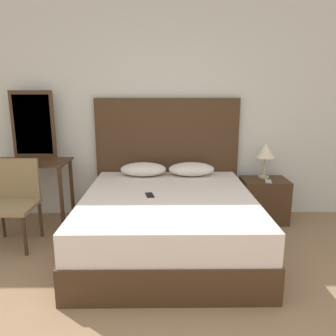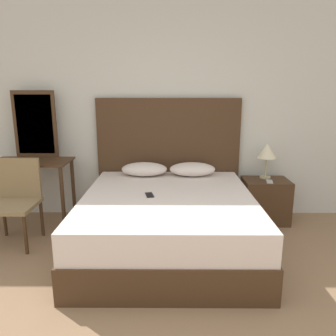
{
  "view_description": "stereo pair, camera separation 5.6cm",
  "coord_description": "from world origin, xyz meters",
  "px_view_note": "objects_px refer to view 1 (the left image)",
  "views": [
    {
      "loc": [
        -0.07,
        -1.38,
        1.61
      ],
      "look_at": [
        -0.03,
        1.83,
        0.84
      ],
      "focal_mm": 35.0,
      "sensor_mm": 36.0,
      "label": 1
    },
    {
      "loc": [
        -0.01,
        -1.38,
        1.61
      ],
      "look_at": [
        -0.03,
        1.83,
        0.84
      ],
      "focal_mm": 35.0,
      "sensor_mm": 36.0,
      "label": 2
    }
  ],
  "objects_px": {
    "phone_on_bed": "(150,195)",
    "nightstand": "(264,200)",
    "bed": "(168,222)",
    "table_lamp": "(265,152)",
    "vanity_desk": "(30,173)",
    "chair": "(14,197)",
    "phone_on_nightstand": "(268,181)"
  },
  "relations": [
    {
      "from": "phone_on_bed",
      "to": "nightstand",
      "type": "distance_m",
      "value": 1.62
    },
    {
      "from": "nightstand",
      "to": "phone_on_bed",
      "type": "bearing_deg",
      "value": -150.91
    },
    {
      "from": "bed",
      "to": "table_lamp",
      "type": "relative_size",
      "value": 4.4
    },
    {
      "from": "bed",
      "to": "vanity_desk",
      "type": "xyz_separation_m",
      "value": [
        -1.63,
        0.65,
        0.35
      ]
    },
    {
      "from": "bed",
      "to": "chair",
      "type": "distance_m",
      "value": 1.65
    },
    {
      "from": "bed",
      "to": "phone_on_bed",
      "type": "relative_size",
      "value": 11.84
    },
    {
      "from": "bed",
      "to": "nightstand",
      "type": "xyz_separation_m",
      "value": [
        1.2,
        0.74,
        -0.02
      ]
    },
    {
      "from": "nightstand",
      "to": "phone_on_nightstand",
      "type": "height_order",
      "value": "phone_on_nightstand"
    },
    {
      "from": "table_lamp",
      "to": "vanity_desk",
      "type": "height_order",
      "value": "table_lamp"
    },
    {
      "from": "phone_on_bed",
      "to": "vanity_desk",
      "type": "xyz_separation_m",
      "value": [
        -1.45,
        0.68,
        0.05
      ]
    },
    {
      "from": "nightstand",
      "to": "phone_on_nightstand",
      "type": "relative_size",
      "value": 3.4
    },
    {
      "from": "bed",
      "to": "table_lamp",
      "type": "xyz_separation_m",
      "value": [
        1.2,
        0.82,
        0.58
      ]
    },
    {
      "from": "vanity_desk",
      "to": "table_lamp",
      "type": "bearing_deg",
      "value": 3.41
    },
    {
      "from": "phone_on_nightstand",
      "to": "chair",
      "type": "height_order",
      "value": "chair"
    },
    {
      "from": "table_lamp",
      "to": "nightstand",
      "type": "bearing_deg",
      "value": -92.98
    },
    {
      "from": "vanity_desk",
      "to": "bed",
      "type": "bearing_deg",
      "value": -21.84
    },
    {
      "from": "phone_on_bed",
      "to": "vanity_desk",
      "type": "distance_m",
      "value": 1.6
    },
    {
      "from": "phone_on_bed",
      "to": "table_lamp",
      "type": "relative_size",
      "value": 0.37
    },
    {
      "from": "phone_on_bed",
      "to": "table_lamp",
      "type": "distance_m",
      "value": 1.65
    },
    {
      "from": "phone_on_bed",
      "to": "chair",
      "type": "xyz_separation_m",
      "value": [
        -1.44,
        0.22,
        -0.09
      ]
    },
    {
      "from": "phone_on_bed",
      "to": "nightstand",
      "type": "relative_size",
      "value": 0.29
    },
    {
      "from": "table_lamp",
      "to": "phone_on_bed",
      "type": "bearing_deg",
      "value": -148.48
    },
    {
      "from": "phone_on_bed",
      "to": "phone_on_nightstand",
      "type": "bearing_deg",
      "value": 25.67
    },
    {
      "from": "table_lamp",
      "to": "vanity_desk",
      "type": "xyz_separation_m",
      "value": [
        -2.83,
        -0.17,
        -0.23
      ]
    },
    {
      "from": "nightstand",
      "to": "phone_on_nightstand",
      "type": "xyz_separation_m",
      "value": [
        0.01,
        -0.1,
        0.27
      ]
    },
    {
      "from": "phone_on_nightstand",
      "to": "nightstand",
      "type": "bearing_deg",
      "value": 93.76
    },
    {
      "from": "nightstand",
      "to": "chair",
      "type": "distance_m",
      "value": 2.89
    },
    {
      "from": "table_lamp",
      "to": "chair",
      "type": "height_order",
      "value": "table_lamp"
    },
    {
      "from": "phone_on_nightstand",
      "to": "vanity_desk",
      "type": "height_order",
      "value": "vanity_desk"
    },
    {
      "from": "vanity_desk",
      "to": "chair",
      "type": "distance_m",
      "value": 0.49
    },
    {
      "from": "nightstand",
      "to": "chair",
      "type": "relative_size",
      "value": 0.61
    },
    {
      "from": "bed",
      "to": "nightstand",
      "type": "relative_size",
      "value": 3.49
    }
  ]
}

